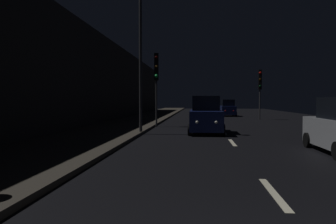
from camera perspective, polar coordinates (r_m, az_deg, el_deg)
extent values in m
cube|color=black|center=(27.84, 8.61, -1.69)|extent=(25.80, 84.00, 0.02)
cube|color=#38332B|center=(28.28, -5.08, -1.45)|extent=(4.40, 84.00, 0.15)
cube|color=#2D2B28|center=(25.52, -12.35, 5.82)|extent=(0.80, 63.00, 7.00)
cube|color=beige|center=(6.68, 18.89, -13.97)|extent=(0.16, 2.20, 0.01)
cube|color=beige|center=(13.84, 11.77, -5.54)|extent=(0.16, 2.20, 0.01)
cube|color=beige|center=(18.08, 10.29, -3.72)|extent=(0.16, 2.20, 0.01)
cube|color=beige|center=(28.56, 8.53, -1.56)|extent=(0.16, 2.20, 0.01)
cube|color=beige|center=(36.15, 7.90, -0.79)|extent=(0.16, 2.20, 0.01)
cylinder|color=#38383A|center=(21.69, -2.15, 1.54)|extent=(0.12, 0.12, 3.23)
cube|color=black|center=(21.81, -2.16, 8.28)|extent=(0.35, 0.38, 1.90)
sphere|color=black|center=(21.71, -2.17, 9.99)|extent=(0.22, 0.22, 0.22)
sphere|color=black|center=(21.64, -2.17, 8.33)|extent=(0.22, 0.22, 0.22)
sphere|color=#19D84C|center=(21.58, -2.16, 6.66)|extent=(0.22, 0.22, 0.22)
cylinder|color=#38383A|center=(30.94, 16.53, 1.31)|extent=(0.12, 0.12, 2.87)
cube|color=black|center=(31.00, 16.58, 5.72)|extent=(0.34, 0.37, 1.90)
sphere|color=red|center=(30.87, 16.62, 6.92)|extent=(0.22, 0.22, 0.22)
sphere|color=black|center=(30.82, 16.60, 5.74)|extent=(0.22, 0.22, 0.22)
sphere|color=black|center=(30.79, 16.59, 4.57)|extent=(0.22, 0.22, 0.22)
cylinder|color=#2D2D30|center=(17.00, -5.08, 9.23)|extent=(0.16, 0.16, 7.89)
cube|color=#141E51|center=(17.65, 6.94, -1.43)|extent=(1.74, 4.06, 1.06)
cube|color=black|center=(17.77, 6.94, 1.62)|extent=(1.48, 2.03, 0.81)
cylinder|color=black|center=(16.32, 10.05, -3.28)|extent=(0.21, 0.62, 0.62)
cylinder|color=black|center=(16.27, 4.04, -3.27)|extent=(0.21, 0.62, 0.62)
cylinder|color=black|center=(19.14, 9.38, -2.48)|extent=(0.21, 0.62, 0.62)
cylinder|color=black|center=(19.10, 4.27, -2.47)|extent=(0.21, 0.62, 0.62)
sphere|color=white|center=(15.69, 8.86, -1.88)|extent=(0.17, 0.17, 0.17)
sphere|color=white|center=(15.66, 5.36, -1.88)|extent=(0.17, 0.17, 0.17)
sphere|color=red|center=(19.66, 8.19, -1.07)|extent=(0.17, 0.17, 0.17)
sphere|color=red|center=(19.64, 5.40, -1.06)|extent=(0.17, 0.17, 0.17)
cylinder|color=black|center=(13.39, 24.33, -4.72)|extent=(0.20, 0.58, 0.58)
sphere|color=slate|center=(13.97, 25.01, -2.76)|extent=(0.16, 0.16, 0.16)
sphere|color=slate|center=(14.29, 28.40, -2.71)|extent=(0.16, 0.16, 0.16)
cube|color=#141E51|center=(36.98, 10.94, 0.33)|extent=(1.62, 3.77, 0.99)
cube|color=black|center=(36.82, 10.97, 1.68)|extent=(1.37, 1.88, 0.75)
cylinder|color=black|center=(38.24, 9.57, -0.21)|extent=(0.20, 0.57, 0.57)
cylinder|color=black|center=(38.38, 11.93, -0.22)|extent=(0.20, 0.57, 0.57)
cylinder|color=black|center=(35.61, 9.87, -0.39)|extent=(0.20, 0.57, 0.57)
cylinder|color=black|center=(35.76, 12.40, -0.39)|extent=(0.20, 0.57, 0.57)
sphere|color=slate|center=(38.78, 10.03, 0.42)|extent=(0.16, 0.16, 0.16)
sphere|color=slate|center=(38.86, 11.34, 0.41)|extent=(0.16, 0.16, 0.16)
sphere|color=red|center=(35.10, 10.51, 0.24)|extent=(0.16, 0.16, 0.16)
sphere|color=red|center=(35.18, 11.95, 0.23)|extent=(0.16, 0.16, 0.16)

